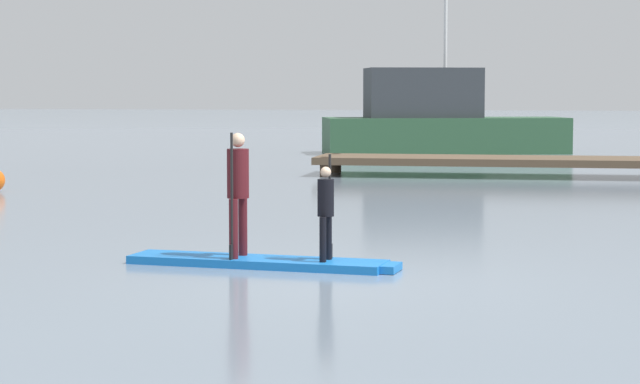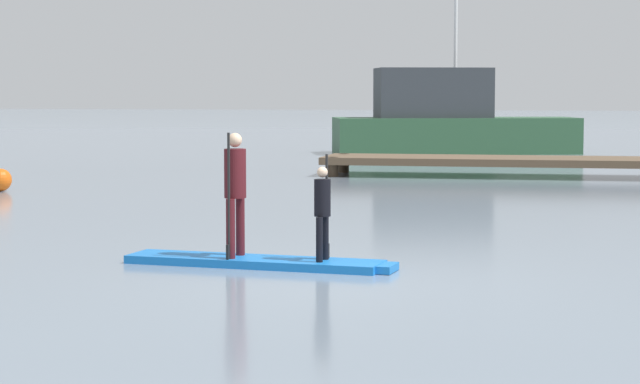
% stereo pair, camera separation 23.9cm
% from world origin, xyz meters
% --- Properties ---
extents(ground_plane, '(240.00, 240.00, 0.00)m').
position_xyz_m(ground_plane, '(0.00, 0.00, 0.00)').
color(ground_plane, gray).
extents(paddleboard_near, '(3.38, 1.03, 0.10)m').
position_xyz_m(paddleboard_near, '(-1.22, 0.87, 0.05)').
color(paddleboard_near, blue).
rests_on(paddleboard_near, ground).
extents(paddler_adult, '(0.30, 0.48, 1.52)m').
position_xyz_m(paddler_adult, '(-1.53, 0.90, 0.96)').
color(paddler_adult, '#4C1419').
rests_on(paddler_adult, paddleboard_near).
extents(paddler_child_solo, '(0.22, 0.39, 1.26)m').
position_xyz_m(paddler_child_solo, '(-0.43, 0.79, 0.73)').
color(paddler_child_solo, black).
rests_on(paddler_child_solo, paddleboard_near).
extents(fishing_boat_white_large, '(8.54, 4.64, 7.53)m').
position_xyz_m(fishing_boat_white_large, '(-1.18, 27.44, 1.10)').
color(fishing_boat_white_large, '#2D5638').
rests_on(fishing_boat_white_large, ground).
extents(floating_dock, '(9.61, 2.18, 0.48)m').
position_xyz_m(floating_dock, '(1.45, 16.66, 0.39)').
color(floating_dock, brown).
rests_on(floating_dock, ground).
extents(mooring_buoy_mid, '(0.48, 0.48, 0.48)m').
position_xyz_m(mooring_buoy_mid, '(-9.17, 10.25, 0.24)').
color(mooring_buoy_mid, orange).
rests_on(mooring_buoy_mid, ground).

